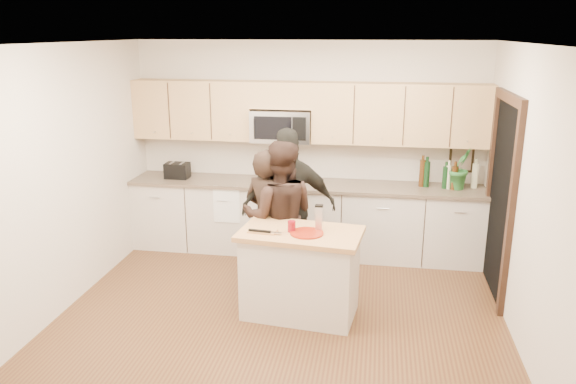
% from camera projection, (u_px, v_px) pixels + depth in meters
% --- Properties ---
extents(floor, '(4.50, 4.50, 0.00)m').
position_uv_depth(floor, '(282.00, 312.00, 5.82)').
color(floor, brown).
rests_on(floor, ground).
extents(room_shell, '(4.52, 4.02, 2.71)m').
position_uv_depth(room_shell, '(282.00, 149.00, 5.34)').
color(room_shell, beige).
rests_on(room_shell, ground).
extents(back_cabinetry, '(4.50, 0.66, 0.94)m').
position_uv_depth(back_cabinetry, '(304.00, 218.00, 7.29)').
color(back_cabinetry, beige).
rests_on(back_cabinetry, ground).
extents(upper_cabinetry, '(4.50, 0.33, 0.75)m').
position_uv_depth(upper_cabinetry, '(309.00, 111.00, 7.04)').
color(upper_cabinetry, tan).
rests_on(upper_cabinetry, ground).
extents(microwave, '(0.76, 0.41, 0.40)m').
position_uv_depth(microwave, '(282.00, 126.00, 7.11)').
color(microwave, silver).
rests_on(microwave, ground).
extents(doorway, '(0.06, 1.25, 2.20)m').
position_uv_depth(doorway, '(501.00, 191.00, 6.00)').
color(doorway, black).
rests_on(doorway, ground).
extents(framed_picture, '(0.30, 0.03, 0.38)m').
position_uv_depth(framed_picture, '(462.00, 157.00, 7.04)').
color(framed_picture, black).
rests_on(framed_picture, ground).
extents(dish_towel, '(0.34, 0.60, 0.48)m').
position_uv_depth(dish_towel, '(229.00, 194.00, 7.16)').
color(dish_towel, white).
rests_on(dish_towel, ground).
extents(island, '(1.27, 0.83, 0.90)m').
position_uv_depth(island, '(300.00, 273.00, 5.67)').
color(island, beige).
rests_on(island, ground).
extents(red_plate, '(0.33, 0.33, 0.02)m').
position_uv_depth(red_plate, '(307.00, 233.00, 5.48)').
color(red_plate, maroon).
rests_on(red_plate, island).
extents(box_grater, '(0.08, 0.06, 0.25)m').
position_uv_depth(box_grater, '(319.00, 217.00, 5.54)').
color(box_grater, silver).
rests_on(box_grater, red_plate).
extents(drink_glass, '(0.08, 0.08, 0.11)m').
position_uv_depth(drink_glass, '(292.00, 226.00, 5.52)').
color(drink_glass, maroon).
rests_on(drink_glass, island).
extents(cutting_board, '(0.29, 0.19, 0.02)m').
position_uv_depth(cutting_board, '(263.00, 231.00, 5.53)').
color(cutting_board, tan).
rests_on(cutting_board, island).
extents(tongs, '(0.23, 0.05, 0.02)m').
position_uv_depth(tongs, '(260.00, 231.00, 5.48)').
color(tongs, black).
rests_on(tongs, cutting_board).
extents(knife, '(0.20, 0.05, 0.01)m').
position_uv_depth(knife, '(272.00, 232.00, 5.47)').
color(knife, silver).
rests_on(knife, cutting_board).
extents(toaster, '(0.30, 0.21, 0.20)m').
position_uv_depth(toaster, '(177.00, 171.00, 7.37)').
color(toaster, black).
rests_on(toaster, back_cabinetry).
extents(bottle_cluster, '(0.71, 0.20, 0.39)m').
position_uv_depth(bottle_cluster, '(445.00, 173.00, 6.89)').
color(bottle_cluster, black).
rests_on(bottle_cluster, back_cabinetry).
extents(orchid, '(0.38, 0.36, 0.53)m').
position_uv_depth(orchid, '(460.00, 168.00, 6.82)').
color(orchid, '#2E7533').
rests_on(orchid, back_cabinetry).
extents(woman_left, '(0.69, 0.60, 1.60)m').
position_uv_depth(woman_left, '(267.00, 221.00, 6.17)').
color(woman_left, black).
rests_on(woman_left, ground).
extents(woman_center, '(0.89, 0.73, 1.70)m').
position_uv_depth(woman_center, '(279.00, 217.00, 6.13)').
color(woman_center, black).
rests_on(woman_center, ground).
extents(woman_right, '(1.13, 0.70, 1.80)m').
position_uv_depth(woman_right, '(289.00, 208.00, 6.28)').
color(woman_right, black).
rests_on(woman_right, ground).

